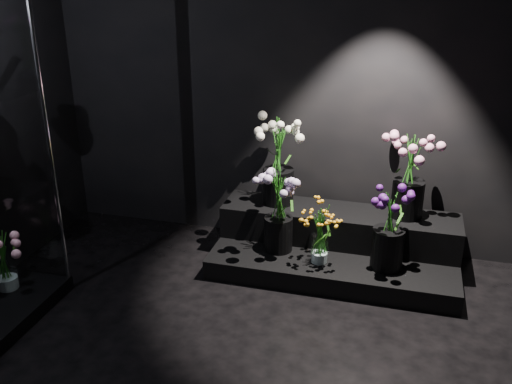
% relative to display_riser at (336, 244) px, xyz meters
% --- Properties ---
extents(floor, '(4.00, 4.00, 0.00)m').
position_rel_display_riser_xyz_m(floor, '(-0.50, -1.62, -0.18)').
color(floor, black).
rests_on(floor, ground).
extents(wall_back, '(4.00, 0.00, 4.00)m').
position_rel_display_riser_xyz_m(wall_back, '(-0.50, 0.38, 1.22)').
color(wall_back, black).
rests_on(wall_back, floor).
extents(display_riser, '(1.91, 0.85, 0.43)m').
position_rel_display_riser_xyz_m(display_riser, '(0.00, 0.00, 0.00)').
color(display_riser, black).
rests_on(display_riser, floor).
extents(bouquet_orange_bells, '(0.27, 0.27, 0.47)m').
position_rel_display_riser_xyz_m(bouquet_orange_bells, '(-0.09, -0.29, 0.23)').
color(bouquet_orange_bells, white).
rests_on(bouquet_orange_bells, display_riser).
extents(bouquet_lilac, '(0.49, 0.49, 0.68)m').
position_rel_display_riser_xyz_m(bouquet_lilac, '(-0.44, -0.17, 0.38)').
color(bouquet_lilac, black).
rests_on(bouquet_lilac, display_riser).
extents(bouquet_purple, '(0.35, 0.35, 0.62)m').
position_rel_display_riser_xyz_m(bouquet_purple, '(0.41, -0.23, 0.32)').
color(bouquet_purple, black).
rests_on(bouquet_purple, display_riser).
extents(bouquet_cream_roses, '(0.40, 0.40, 0.73)m').
position_rel_display_riser_xyz_m(bouquet_cream_roses, '(-0.52, 0.15, 0.66)').
color(bouquet_cream_roses, black).
rests_on(bouquet_cream_roses, display_riser).
extents(bouquet_pink_roses, '(0.46, 0.46, 0.68)m').
position_rel_display_riser_xyz_m(bouquet_pink_roses, '(0.52, 0.15, 0.64)').
color(bouquet_pink_roses, black).
rests_on(bouquet_pink_roses, display_riser).
extents(bouquet_case_base_pink, '(0.40, 0.40, 0.45)m').
position_rel_display_riser_xyz_m(bouquet_case_base_pink, '(-2.22, -1.16, 0.17)').
color(bouquet_case_base_pink, white).
rests_on(bouquet_case_base_pink, display_case).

